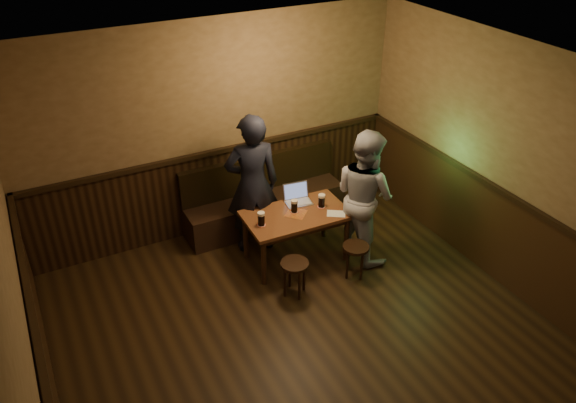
{
  "coord_description": "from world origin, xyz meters",
  "views": [
    {
      "loc": [
        -2.18,
        -3.18,
        4.3
      ],
      "look_at": [
        0.37,
        1.72,
        0.94
      ],
      "focal_mm": 35.0,
      "sensor_mm": 36.0,
      "label": 1
    }
  ],
  "objects_px": {
    "stool_right": "(356,252)",
    "person_grey": "(364,195)",
    "pint_left": "(261,219)",
    "pint_right": "(322,201)",
    "pub_table": "(296,220)",
    "pint_mid": "(294,206)",
    "bench": "(264,203)",
    "laptop": "(297,197)",
    "stool_left": "(295,269)",
    "person_suit": "(252,185)"
  },
  "relations": [
    {
      "from": "stool_right",
      "to": "stool_left",
      "type": "bearing_deg",
      "value": 177.4
    },
    {
      "from": "pub_table",
      "to": "stool_left",
      "type": "bearing_deg",
      "value": -117.29
    },
    {
      "from": "bench",
      "to": "pint_left",
      "type": "height_order",
      "value": "bench"
    },
    {
      "from": "pint_right",
      "to": "person_grey",
      "type": "distance_m",
      "value": 0.52
    },
    {
      "from": "bench",
      "to": "stool_right",
      "type": "height_order",
      "value": "bench"
    },
    {
      "from": "stool_right",
      "to": "pint_mid",
      "type": "relative_size",
      "value": 2.56
    },
    {
      "from": "pint_right",
      "to": "laptop",
      "type": "distance_m",
      "value": 0.32
    },
    {
      "from": "pub_table",
      "to": "person_grey",
      "type": "relative_size",
      "value": 0.75
    },
    {
      "from": "bench",
      "to": "stool_right",
      "type": "bearing_deg",
      "value": -72.87
    },
    {
      "from": "pub_table",
      "to": "pint_left",
      "type": "xyz_separation_m",
      "value": [
        -0.48,
        -0.03,
        0.18
      ]
    },
    {
      "from": "pub_table",
      "to": "person_suit",
      "type": "distance_m",
      "value": 0.68
    },
    {
      "from": "stool_right",
      "to": "pint_right",
      "type": "height_order",
      "value": "pint_right"
    },
    {
      "from": "laptop",
      "to": "stool_right",
      "type": "bearing_deg",
      "value": -61.1
    },
    {
      "from": "pub_table",
      "to": "person_suit",
      "type": "bearing_deg",
      "value": 128.46
    },
    {
      "from": "pint_right",
      "to": "pub_table",
      "type": "bearing_deg",
      "value": 178.81
    },
    {
      "from": "stool_right",
      "to": "pint_mid",
      "type": "xyz_separation_m",
      "value": [
        -0.48,
        0.66,
        0.41
      ]
    },
    {
      "from": "stool_left",
      "to": "laptop",
      "type": "relative_size",
      "value": 1.24
    },
    {
      "from": "bench",
      "to": "pint_left",
      "type": "xyz_separation_m",
      "value": [
        -0.48,
        -0.96,
        0.45
      ]
    },
    {
      "from": "stool_right",
      "to": "laptop",
      "type": "xyz_separation_m",
      "value": [
        -0.33,
        0.86,
        0.39
      ]
    },
    {
      "from": "pub_table",
      "to": "stool_left",
      "type": "distance_m",
      "value": 0.7
    },
    {
      "from": "pint_mid",
      "to": "person_grey",
      "type": "relative_size",
      "value": 0.1
    },
    {
      "from": "person_grey",
      "to": "pub_table",
      "type": "bearing_deg",
      "value": 63.02
    },
    {
      "from": "stool_left",
      "to": "pint_mid",
      "type": "distance_m",
      "value": 0.81
    },
    {
      "from": "stool_right",
      "to": "pint_mid",
      "type": "distance_m",
      "value": 0.91
    },
    {
      "from": "pub_table",
      "to": "laptop",
      "type": "relative_size",
      "value": 3.62
    },
    {
      "from": "stool_right",
      "to": "person_grey",
      "type": "height_order",
      "value": "person_grey"
    },
    {
      "from": "pub_table",
      "to": "pint_mid",
      "type": "xyz_separation_m",
      "value": [
        -0.0,
        0.04,
        0.17
      ]
    },
    {
      "from": "pint_mid",
      "to": "person_suit",
      "type": "relative_size",
      "value": 0.09
    },
    {
      "from": "pint_left",
      "to": "pint_mid",
      "type": "distance_m",
      "value": 0.48
    },
    {
      "from": "pub_table",
      "to": "pint_left",
      "type": "relative_size",
      "value": 7.31
    },
    {
      "from": "bench",
      "to": "pint_left",
      "type": "relative_size",
      "value": 12.61
    },
    {
      "from": "pint_left",
      "to": "person_grey",
      "type": "xyz_separation_m",
      "value": [
        1.27,
        -0.23,
        0.09
      ]
    },
    {
      "from": "stool_left",
      "to": "laptop",
      "type": "height_order",
      "value": "laptop"
    },
    {
      "from": "pint_left",
      "to": "pint_right",
      "type": "height_order",
      "value": "pint_left"
    },
    {
      "from": "pint_left",
      "to": "pint_mid",
      "type": "xyz_separation_m",
      "value": [
        0.47,
        0.08,
        -0.0
      ]
    },
    {
      "from": "pint_left",
      "to": "pint_mid",
      "type": "relative_size",
      "value": 1.05
    },
    {
      "from": "pint_right",
      "to": "laptop",
      "type": "xyz_separation_m",
      "value": [
        -0.2,
        0.25,
        -0.03
      ]
    },
    {
      "from": "laptop",
      "to": "person_suit",
      "type": "relative_size",
      "value": 0.19
    },
    {
      "from": "pub_table",
      "to": "person_grey",
      "type": "distance_m",
      "value": 0.88
    },
    {
      "from": "bench",
      "to": "laptop",
      "type": "bearing_deg",
      "value": -77.91
    },
    {
      "from": "stool_right",
      "to": "laptop",
      "type": "height_order",
      "value": "laptop"
    },
    {
      "from": "stool_left",
      "to": "pint_right",
      "type": "relative_size",
      "value": 2.54
    },
    {
      "from": "stool_left",
      "to": "laptop",
      "type": "distance_m",
      "value": 1.02
    },
    {
      "from": "pint_mid",
      "to": "person_suit",
      "type": "bearing_deg",
      "value": 128.73
    },
    {
      "from": "bench",
      "to": "pint_right",
      "type": "xyz_separation_m",
      "value": [
        0.35,
        -0.93,
        0.44
      ]
    },
    {
      "from": "stool_right",
      "to": "pub_table",
      "type": "bearing_deg",
      "value": 127.57
    },
    {
      "from": "person_grey",
      "to": "pint_left",
      "type": "bearing_deg",
      "value": 71.17
    },
    {
      "from": "pub_table",
      "to": "pint_left",
      "type": "height_order",
      "value": "pint_left"
    },
    {
      "from": "person_suit",
      "to": "person_grey",
      "type": "height_order",
      "value": "person_suit"
    },
    {
      "from": "laptop",
      "to": "person_grey",
      "type": "xyz_separation_m",
      "value": [
        0.65,
        -0.5,
        0.12
      ]
    }
  ]
}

